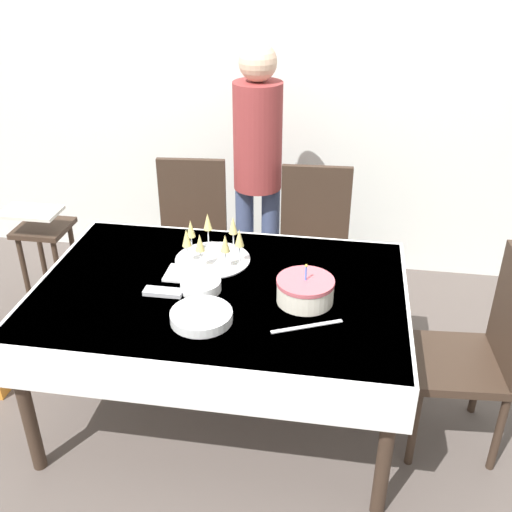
% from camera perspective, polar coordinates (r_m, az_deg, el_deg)
% --- Properties ---
extents(ground_plane, '(12.00, 12.00, 0.00)m').
position_cam_1_polar(ground_plane, '(3.10, -3.02, -14.43)').
color(ground_plane, '#564C47').
extents(wall_back, '(8.00, 0.05, 2.70)m').
position_cam_1_polar(wall_back, '(3.92, 1.50, 17.48)').
color(wall_back, silver).
rests_on(wall_back, ground_plane).
extents(dining_table, '(1.64, 1.10, 0.73)m').
position_cam_1_polar(dining_table, '(2.71, -3.36, -4.76)').
color(dining_table, white).
rests_on(dining_table, ground_plane).
extents(dining_chair_far_left, '(0.46, 0.46, 0.95)m').
position_cam_1_polar(dining_chair_far_left, '(3.57, -6.19, 2.05)').
color(dining_chair_far_left, '#38281E').
rests_on(dining_chair_far_left, ground_plane).
extents(dining_chair_far_right, '(0.44, 0.44, 0.95)m').
position_cam_1_polar(dining_chair_far_right, '(3.47, 5.52, 1.19)').
color(dining_chair_far_right, '#38281E').
rests_on(dining_chair_far_right, ground_plane).
extents(dining_chair_right_end, '(0.45, 0.45, 0.95)m').
position_cam_1_polar(dining_chair_right_end, '(2.80, 20.44, -8.22)').
color(dining_chair_right_end, '#38281E').
rests_on(dining_chair_right_end, ground_plane).
extents(birthday_cake, '(0.25, 0.25, 0.18)m').
position_cam_1_polar(birthday_cake, '(2.54, 4.70, -3.28)').
color(birthday_cake, silver).
rests_on(birthday_cake, dining_table).
extents(champagne_tray, '(0.36, 0.36, 0.18)m').
position_cam_1_polar(champagne_tray, '(2.84, -4.20, 1.09)').
color(champagne_tray, silver).
rests_on(champagne_tray, dining_table).
extents(plate_stack_main, '(0.25, 0.25, 0.04)m').
position_cam_1_polar(plate_stack_main, '(2.43, -5.22, -5.74)').
color(plate_stack_main, white).
rests_on(plate_stack_main, dining_table).
extents(plate_stack_dessert, '(0.18, 0.18, 0.05)m').
position_cam_1_polar(plate_stack_dessert, '(2.63, -5.28, -2.80)').
color(plate_stack_dessert, white).
rests_on(plate_stack_dessert, dining_table).
extents(cake_knife, '(0.28, 0.14, 0.00)m').
position_cam_1_polar(cake_knife, '(2.41, 4.87, -6.70)').
color(cake_knife, silver).
rests_on(cake_knife, dining_table).
extents(fork_pile, '(0.17, 0.06, 0.02)m').
position_cam_1_polar(fork_pile, '(2.63, -8.83, -3.42)').
color(fork_pile, silver).
rests_on(fork_pile, dining_table).
extents(napkin_pile, '(0.15, 0.15, 0.01)m').
position_cam_1_polar(napkin_pile, '(2.76, -7.03, -1.68)').
color(napkin_pile, white).
rests_on(napkin_pile, dining_table).
extents(person_standing, '(0.28, 0.28, 1.60)m').
position_cam_1_polar(person_standing, '(3.50, 0.15, 9.40)').
color(person_standing, '#3F4C72').
rests_on(person_standing, ground_plane).
extents(high_chair, '(0.33, 0.35, 0.71)m').
position_cam_1_polar(high_chair, '(3.80, -19.59, 1.48)').
color(high_chair, '#38281E').
rests_on(high_chair, ground_plane).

